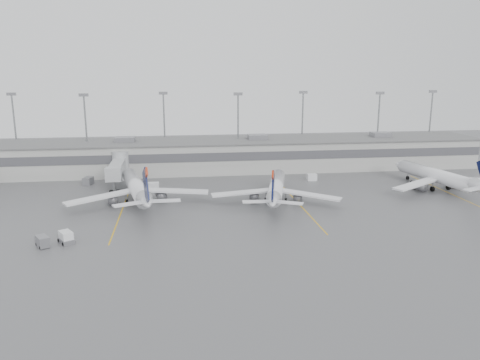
{
  "coord_description": "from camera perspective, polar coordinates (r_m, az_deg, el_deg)",
  "views": [
    {
      "loc": [
        -6.48,
        -65.92,
        26.22
      ],
      "look_at": [
        5.67,
        24.0,
        5.0
      ],
      "focal_mm": 35.0,
      "sensor_mm": 36.0,
      "label": 1
    }
  ],
  "objects": [
    {
      "name": "stand_markings",
      "position": [
        93.88,
        -3.43,
        -3.07
      ],
      "size": [
        105.25,
        40.0,
        0.01
      ],
      "color": "#DEA40D",
      "rests_on": "ground"
    },
    {
      "name": "jet_bridge_right",
      "position": [
        114.71,
        -14.57,
        1.5
      ],
      "size": [
        4.0,
        17.2,
        7.0
      ],
      "color": "#9D9FA2",
      "rests_on": "ground"
    },
    {
      "name": "light_masts",
      "position": [
        130.6,
        -4.84,
        6.88
      ],
      "size": [
        142.4,
        8.0,
        20.6
      ],
      "color": "gray",
      "rests_on": "ground"
    },
    {
      "name": "cone_d",
      "position": [
        122.64,
        22.89,
        -0.08
      ],
      "size": [
        0.4,
        0.4,
        0.63
      ],
      "primitive_type": "cone",
      "color": "#FB4405",
      "rests_on": "ground"
    },
    {
      "name": "jet_far_right",
      "position": [
        113.88,
        23.17,
        0.41
      ],
      "size": [
        27.68,
        31.3,
        10.21
      ],
      "rotation": [
        0.0,
        0.0,
        0.18
      ],
      "color": "white",
      "rests_on": "ground"
    },
    {
      "name": "baggage_tug",
      "position": [
        78.3,
        -20.43,
        -6.69
      ],
      "size": [
        3.05,
        3.44,
        1.89
      ],
      "rotation": [
        0.0,
        0.0,
        0.54
      ],
      "color": "silver",
      "rests_on": "ground"
    },
    {
      "name": "jet_mid_left",
      "position": [
        96.45,
        -12.44,
        -0.95
      ],
      "size": [
        27.99,
        31.69,
        10.37
      ],
      "rotation": [
        0.0,
        0.0,
        0.21
      ],
      "color": "white",
      "rests_on": "ground"
    },
    {
      "name": "ground",
      "position": [
        71.23,
        -1.95,
        -8.44
      ],
      "size": [
        260.0,
        260.0,
        0.0
      ],
      "primitive_type": "plane",
      "color": "#4D4D4F",
      "rests_on": "ground"
    },
    {
      "name": "jet_mid_right",
      "position": [
        95.35,
        4.41,
        -0.99
      ],
      "size": [
        25.42,
        28.87,
        9.53
      ],
      "rotation": [
        0.0,
        0.0,
        -0.26
      ],
      "color": "white",
      "rests_on": "ground"
    },
    {
      "name": "cone_b",
      "position": [
        101.58,
        -17.38,
        -2.2
      ],
      "size": [
        0.46,
        0.46,
        0.73
      ],
      "primitive_type": "cone",
      "color": "#FB4405",
      "rests_on": "ground"
    },
    {
      "name": "gse_loader",
      "position": [
        115.92,
        -18.03,
        -0.11
      ],
      "size": [
        2.34,
        3.17,
        1.79
      ],
      "primitive_type": "cube",
      "rotation": [
        0.0,
        0.0,
        -0.21
      ],
      "color": "slate",
      "rests_on": "ground"
    },
    {
      "name": "terminal",
      "position": [
        126.01,
        -4.64,
        3.04
      ],
      "size": [
        152.0,
        17.0,
        9.45
      ],
      "color": "#9D9E99",
      "rests_on": "ground"
    },
    {
      "name": "gse_uld_c",
      "position": [
        115.81,
        8.76,
        0.33
      ],
      "size": [
        2.35,
        1.61,
        1.62
      ],
      "primitive_type": "cube",
      "rotation": [
        0.0,
        0.0,
        -0.04
      ],
      "color": "silver",
      "rests_on": "ground"
    },
    {
      "name": "cone_c",
      "position": [
        106.1,
        4.52,
        -0.99
      ],
      "size": [
        0.44,
        0.44,
        0.7
      ],
      "primitive_type": "cone",
      "color": "#FB4405",
      "rests_on": "ground"
    },
    {
      "name": "baggage_cart",
      "position": [
        77.95,
        -22.94,
        -6.9
      ],
      "size": [
        2.63,
        3.01,
        1.68
      ],
      "rotation": [
        0.0,
        0.0,
        0.54
      ],
      "color": "slate",
      "rests_on": "ground"
    },
    {
      "name": "gse_uld_b",
      "position": [
        106.99,
        -10.51,
        -0.76
      ],
      "size": [
        2.53,
        1.73,
        1.76
      ],
      "primitive_type": "cube",
      "rotation": [
        0.0,
        0.0,
        0.03
      ],
      "color": "silver",
      "rests_on": "ground"
    }
  ]
}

